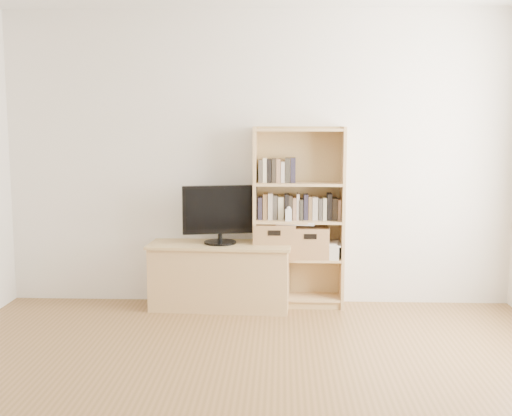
# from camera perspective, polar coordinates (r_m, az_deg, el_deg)

# --- Properties ---
(back_wall) EXTENTS (4.50, 0.02, 2.60)m
(back_wall) POSITION_cam_1_polar(r_m,az_deg,el_deg) (5.71, 0.19, 4.41)
(back_wall) COLOR white
(back_wall) RESTS_ON floor
(front_wall) EXTENTS (4.50, 0.02, 2.60)m
(front_wall) POSITION_cam_1_polar(r_m,az_deg,el_deg) (0.80, -13.68, -16.84)
(front_wall) COLOR white
(front_wall) RESTS_ON floor
(tv_stand) EXTENTS (1.22, 0.52, 0.55)m
(tv_stand) POSITION_cam_1_polar(r_m,az_deg,el_deg) (5.67, -3.18, -6.13)
(tv_stand) COLOR tan
(tv_stand) RESTS_ON floor
(bookshelf) EXTENTS (0.79, 0.29, 1.58)m
(bookshelf) POSITION_cam_1_polar(r_m,az_deg,el_deg) (5.62, 3.80, -0.86)
(bookshelf) COLOR tan
(bookshelf) RESTS_ON floor
(television) EXTENTS (0.65, 0.18, 0.51)m
(television) POSITION_cam_1_polar(r_m,az_deg,el_deg) (5.56, -3.23, -0.58)
(television) COLOR black
(television) RESTS_ON tv_stand
(books_row_mid) EXTENTS (0.81, 0.20, 0.21)m
(books_row_mid) POSITION_cam_1_polar(r_m,az_deg,el_deg) (5.63, 3.81, 0.07)
(books_row_mid) COLOR #262234
(books_row_mid) RESTS_ON bookshelf
(books_row_upper) EXTENTS (0.39, 0.16, 0.20)m
(books_row_upper) POSITION_cam_1_polar(r_m,az_deg,el_deg) (5.59, 2.03, 3.31)
(books_row_upper) COLOR #262234
(books_row_upper) RESTS_ON bookshelf
(baby_monitor) EXTENTS (0.06, 0.04, 0.10)m
(baby_monitor) POSITION_cam_1_polar(r_m,az_deg,el_deg) (5.53, 2.91, -0.64)
(baby_monitor) COLOR white
(baby_monitor) RESTS_ON bookshelf
(basket_left) EXTENTS (0.37, 0.30, 0.30)m
(basket_left) POSITION_cam_1_polar(r_m,az_deg,el_deg) (5.65, 1.64, -2.87)
(basket_left) COLOR #A16B48
(basket_left) RESTS_ON bookshelf
(basket_right) EXTENTS (0.33, 0.27, 0.27)m
(basket_right) POSITION_cam_1_polar(r_m,az_deg,el_deg) (5.66, 4.77, -3.05)
(basket_right) COLOR #A16B48
(basket_right) RESTS_ON bookshelf
(laptop) EXTENTS (0.35, 0.26, 0.03)m
(laptop) POSITION_cam_1_polar(r_m,az_deg,el_deg) (5.62, 3.57, -1.26)
(laptop) COLOR white
(laptop) RESTS_ON basket_left
(magazine_stack) EXTENTS (0.20, 0.27, 0.12)m
(magazine_stack) POSITION_cam_1_polar(r_m,az_deg,el_deg) (5.68, 6.54, -3.81)
(magazine_stack) COLOR silver
(magazine_stack) RESTS_ON bookshelf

